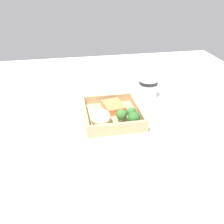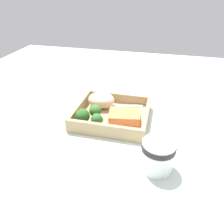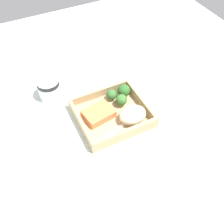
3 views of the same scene
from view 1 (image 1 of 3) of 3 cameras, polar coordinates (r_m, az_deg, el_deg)
The scene contains 11 objects.
ground_plane at distance 101.82cm, azimuth 0.00°, elevation -1.82°, with size 160.00×160.00×2.00cm, color silver.
takeout_tray at distance 101.00cm, azimuth 0.00°, elevation -1.04°, with size 24.16×21.77×1.20cm, color tan.
tray_rim at distance 99.87cm, azimuth 0.00°, elevation 0.10°, with size 24.16×21.77×3.39cm.
salmon_fillet at distance 104.11cm, azimuth 0.29°, elevation 1.18°, with size 9.93×7.41×2.72cm, color #E37C47.
mashed_potatoes at distance 94.24cm, azimuth -2.50°, elevation -1.14°, with size 9.47×7.51×5.42cm, color beige.
broccoli_floret_1 at distance 93.91cm, azimuth 4.75°, elevation -1.36°, with size 4.60×4.60×5.07cm.
broccoli_floret_2 at distance 95.60cm, azimuth 2.10°, elevation -0.66°, with size 4.03×4.03×4.84cm.
broccoli_floret_3 at distance 98.14cm, azimuth 4.24°, elevation -0.12°, with size 3.72×3.72×4.29cm.
fork at distance 100.36cm, azimuth -3.69°, elevation -0.78°, with size 15.67×5.81×0.44cm.
paper_cup at distance 117.62cm, azimuth 7.86°, elevation 5.38°, with size 8.27×8.27×8.06cm.
receipt_slip at distance 109.79cm, azimuth 13.64°, elevation 0.42°, with size 9.34×12.43×0.24cm, color white.
Camera 1 is at (85.78, -15.85, 51.52)cm, focal length 42.00 mm.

